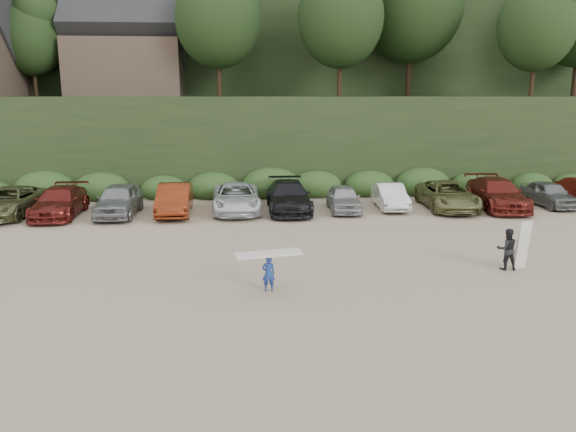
{
  "coord_description": "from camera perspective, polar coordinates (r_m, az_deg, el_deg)",
  "views": [
    {
      "loc": [
        -3.79,
        -19.46,
        6.27
      ],
      "look_at": [
        -1.93,
        3.0,
        1.3
      ],
      "focal_mm": 35.0,
      "sensor_mm": 36.0,
      "label": 1
    }
  ],
  "objects": [
    {
      "name": "parked_cars",
      "position": [
        29.99,
        -3.22,
        1.84
      ],
      "size": [
        39.51,
        5.93,
        1.65
      ],
      "color": "silver",
      "rests_on": "ground"
    },
    {
      "name": "adult_surfer",
      "position": [
        21.72,
        21.48,
        -3.11
      ],
      "size": [
        1.22,
        0.63,
        1.79
      ],
      "color": "black",
      "rests_on": "ground"
    },
    {
      "name": "child_surfer",
      "position": [
        18.04,
        -2.01,
        -4.98
      ],
      "size": [
        2.22,
        1.04,
        1.28
      ],
      "color": "navy",
      "rests_on": "ground"
    },
    {
      "name": "hillside_backdrop",
      "position": [
        55.72,
        -1.14,
        17.54
      ],
      "size": [
        90.0,
        41.5,
        28.0
      ],
      "color": "black",
      "rests_on": "ground"
    },
    {
      "name": "ground",
      "position": [
        20.79,
        6.0,
        -5.19
      ],
      "size": [
        120.0,
        120.0,
        0.0
      ],
      "primitive_type": "plane",
      "color": "tan",
      "rests_on": "ground"
    }
  ]
}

